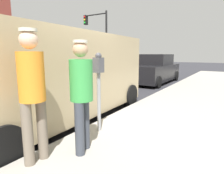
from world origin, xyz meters
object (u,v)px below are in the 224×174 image
parked_van (60,74)px  traffic_light_corner (98,32)px  pedestrian_in_green (81,90)px  parked_sedan_ahead (154,70)px  parking_meter_near (99,79)px  pedestrian_in_orange (32,88)px

parked_van → traffic_light_corner: (-6.45, 10.35, 2.36)m
pedestrian_in_green → parked_sedan_ahead: size_ratio=0.38×
parking_meter_near → traffic_light_corner: traffic_light_corner is taller
pedestrian_in_green → pedestrian_in_orange: 0.67m
parked_sedan_ahead → traffic_light_corner: bearing=154.4°
parking_meter_near → traffic_light_corner: size_ratio=0.29×
pedestrian_in_orange → traffic_light_corner: traffic_light_corner is taller
pedestrian_in_orange → parked_van: (-1.41, 1.76, -0.04)m
pedestrian_in_green → parked_van: parked_van is taller
parked_sedan_ahead → pedestrian_in_orange: bearing=-79.6°
pedestrian_in_green → parking_meter_near: bearing=108.8°
parking_meter_near → pedestrian_in_orange: size_ratio=0.84×
pedestrian_in_orange → parked_van: parked_van is taller
parking_meter_near → parked_van: (-1.50, 0.40, -0.03)m
parked_van → parked_sedan_ahead: (-0.27, 7.39, -0.41)m
pedestrian_in_green → parked_van: size_ratio=0.32×
pedestrian_in_green → parked_van: bearing=145.9°
parking_meter_near → pedestrian_in_orange: pedestrian_in_orange is taller
parking_meter_near → parked_sedan_ahead: size_ratio=0.34×
pedestrian_in_orange → parked_sedan_ahead: pedestrian_in_orange is taller
parking_meter_near → parked_sedan_ahead: 8.00m
parked_van → parked_sedan_ahead: 7.41m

